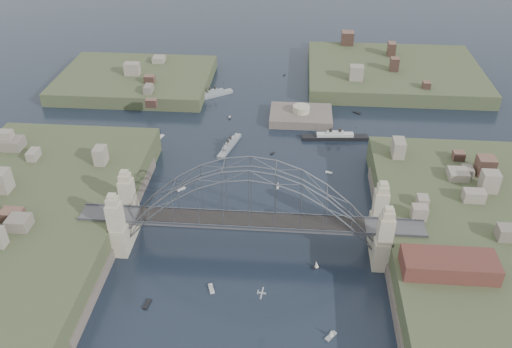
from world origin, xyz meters
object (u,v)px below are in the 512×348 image
object	(u,v)px
naval_cruiser_near	(229,146)
naval_cruiser_far	(213,95)
fort_island	(301,120)
ocean_liner	(335,137)
bridge	(250,207)
wharf_shed	(449,265)

from	to	relation	value
naval_cruiser_near	naval_cruiser_far	distance (m)	39.98
naval_cruiser_far	fort_island	bearing A→B (deg)	-25.90
fort_island	naval_cruiser_near	size ratio (longest dim) A/B	1.37
naval_cruiser_near	ocean_liner	world-z (taller)	ocean_liner
bridge	naval_cruiser_far	bearing A→B (deg)	104.48
bridge	naval_cruiser_near	bearing A→B (deg)	103.00
ocean_liner	bridge	bearing A→B (deg)	-112.56
bridge	naval_cruiser_far	distance (m)	90.26
naval_cruiser_far	ocean_liner	bearing A→B (deg)	-33.17
fort_island	naval_cruiser_far	size ratio (longest dim) A/B	1.47
bridge	ocean_liner	size ratio (longest dim) A/B	3.74
ocean_liner	naval_cruiser_near	bearing A→B (deg)	-166.46
bridge	ocean_liner	distance (m)	62.43
fort_island	ocean_liner	xyz separation A→B (m)	(11.54, -13.33, 1.19)
fort_island	wharf_shed	xyz separation A→B (m)	(32.00, -84.00, 10.34)
bridge	fort_island	xyz separation A→B (m)	(12.00, 70.00, -12.66)
fort_island	naval_cruiser_far	xyz separation A→B (m)	(-34.38, 16.69, 1.22)
bridge	naval_cruiser_far	world-z (taller)	bridge
wharf_shed	naval_cruiser_near	world-z (taller)	wharf_shed
fort_island	naval_cruiser_near	bearing A→B (deg)	-136.88
naval_cruiser_far	ocean_liner	xyz separation A→B (m)	(45.92, -30.02, -0.03)
naval_cruiser_far	wharf_shed	bearing A→B (deg)	-56.60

